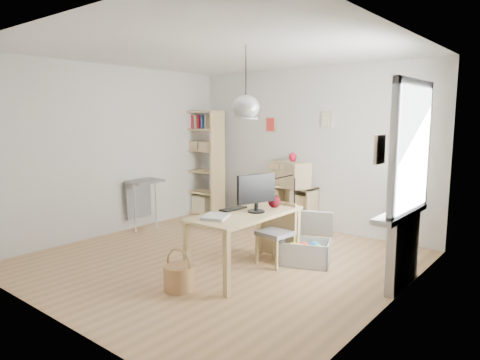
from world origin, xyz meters
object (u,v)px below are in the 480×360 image
Objects in this scene: desk at (246,220)px; chair at (278,229)px; cube_shelf at (278,208)px; storage_chest at (307,247)px; monitor at (256,191)px; tall_bookshelf at (203,159)px; drawer_chest at (291,174)px.

desk is 1.89× the size of chair.
desk reaches higher than cube_shelf.
desk is 1.07× the size of cube_shelf.
storage_chest is at bearing 48.46° from chair.
chair is at bearing -158.64° from storage_chest.
chair is 1.54× the size of monitor.
monitor reaches higher than storage_chest.
desk is at bearing -65.39° from cube_shelf.
cube_shelf is at bearing 10.19° from tall_bookshelf.
chair is at bearing -38.53° from drawer_chest.
desk is at bearing -47.23° from drawer_chest.
chair is 0.70m from monitor.
chair is at bearing 76.57° from desk.
tall_bookshelf is 1.86m from drawer_chest.
cube_shelf is at bearing 135.42° from monitor.
storage_chest is (1.43, -1.45, -0.09)m from cube_shelf.
monitor reaches higher than desk.
storage_chest is at bearing 62.34° from desk.
drawer_chest is at bearing 123.59° from chair.
tall_bookshelf is at bearing -169.81° from cube_shelf.
desk is 2.91× the size of monitor.
monitor is at bearing 45.36° from desk.
tall_bookshelf is at bearing -148.69° from drawer_chest.
chair is 0.46m from storage_chest.
drawer_chest reaches higher than chair.
cube_shelf is (-1.02, 2.23, -0.36)m from desk.
monitor is at bearing -34.75° from tall_bookshelf.
tall_bookshelf is (-1.56, -0.28, 0.79)m from cube_shelf.
storage_chest is at bearing 83.14° from monitor.
drawer_chest is at bearing 108.91° from desk.
tall_bookshelf is at bearing 163.17° from monitor.
tall_bookshelf is (-2.59, 1.95, 0.43)m from desk.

